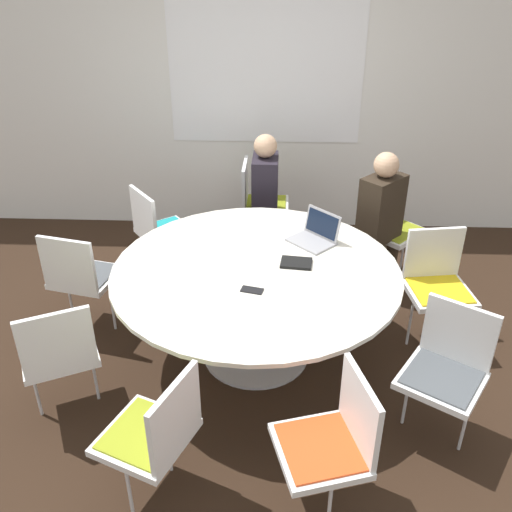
{
  "coord_description": "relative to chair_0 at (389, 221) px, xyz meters",
  "views": [
    {
      "loc": [
        0.14,
        -3.26,
        2.71
      ],
      "look_at": [
        0.0,
        0.0,
        0.83
      ],
      "focal_mm": 40.0,
      "sensor_mm": 36.0,
      "label": 1
    }
  ],
  "objects": [
    {
      "name": "chair_2",
      "position": [
        -1.96,
        -0.19,
        0.0
      ],
      "size": [
        0.6,
        0.61,
        0.87
      ],
      "rotation": [
        0.0,
        0.0,
        5.37
      ],
      "color": "white",
      "rests_on": "ground_plane"
    },
    {
      "name": "person_0",
      "position": [
        -0.11,
        -0.23,
        0.19
      ],
      "size": [
        0.41,
        0.41,
        1.22
      ],
      "rotation": [
        0.0,
        0.0,
        3.93
      ],
      "color": "#2D2319",
      "rests_on": "ground_plane"
    },
    {
      "name": "chair_6",
      "position": [
        -0.66,
        -2.44,
        0.0
      ],
      "size": [
        0.53,
        0.54,
        0.87
      ],
      "rotation": [
        0.0,
        0.0,
        8.14
      ],
      "color": "white",
      "rests_on": "ground_plane"
    },
    {
      "name": "chair_0",
      "position": [
        0.0,
        0.0,
        0.0
      ],
      "size": [
        0.61,
        0.61,
        0.87
      ],
      "rotation": [
        0.0,
        0.0,
        3.93
      ],
      "color": "white",
      "rests_on": "ground_plane"
    },
    {
      "name": "chair_8",
      "position": [
        0.2,
        -0.93,
        0.0
      ],
      "size": [
        0.5,
        0.48,
        0.87
      ],
      "rotation": [
        0.0,
        0.0,
        9.57
      ],
      "color": "white",
      "rests_on": "ground_plane"
    },
    {
      "name": "person_1",
      "position": [
        -1.06,
        0.19,
        0.19
      ],
      "size": [
        0.26,
        0.36,
        1.22
      ],
      "rotation": [
        0.0,
        0.0,
        4.7
      ],
      "color": "#231E28",
      "rests_on": "ground_plane"
    },
    {
      "name": "laptop",
      "position": [
        -0.68,
        -0.78,
        0.26
      ],
      "size": [
        0.4,
        0.4,
        0.21
      ],
      "rotation": [
        0.0,
        0.0,
        -0.79
      ],
      "color": "#99999E",
      "rests_on": "conference_table"
    },
    {
      "name": "wall_back",
      "position": [
        -1.1,
        0.99,
        0.83
      ],
      "size": [
        8.0,
        0.07,
        2.7
      ],
      "color": "silver",
      "rests_on": "ground_plane"
    },
    {
      "name": "spiral_notebook",
      "position": [
        -0.83,
        -1.12,
        0.22
      ],
      "size": [
        0.23,
        0.17,
        0.02
      ],
      "color": "black",
      "rests_on": "conference_table"
    },
    {
      "name": "chair_3",
      "position": [
        -2.4,
        -0.96,
        0.0
      ],
      "size": [
        0.52,
        0.51,
        0.87
      ],
      "rotation": [
        0.0,
        0.0,
        6.05
      ],
      "color": "white",
      "rests_on": "ground_plane"
    },
    {
      "name": "chair_1",
      "position": [
        -1.14,
        0.43,
        0.0
      ],
      "size": [
        0.43,
        0.45,
        0.87
      ],
      "rotation": [
        0.0,
        0.0,
        4.7
      ],
      "color": "white",
      "rests_on": "ground_plane"
    },
    {
      "name": "cell_phone",
      "position": [
        -1.11,
        -1.46,
        0.22
      ],
      "size": [
        0.15,
        0.1,
        0.01
      ],
      "color": "black",
      "rests_on": "conference_table"
    },
    {
      "name": "ground_plane",
      "position": [
        -1.1,
        -1.19,
        -0.52
      ],
      "size": [
        16.0,
        16.0,
        0.0
      ],
      "primitive_type": "plane",
      "color": "black"
    },
    {
      "name": "chair_7",
      "position": [
        0.04,
        -1.87,
        0.0
      ],
      "size": [
        0.6,
        0.59,
        0.87
      ],
      "rotation": [
        0.0,
        0.0,
        8.84
      ],
      "color": "white",
      "rests_on": "ground_plane"
    },
    {
      "name": "conference_table",
      "position": [
        -1.1,
        -1.19,
        0.09
      ],
      "size": [
        1.94,
        1.94,
        0.73
      ],
      "color": "#B7B7BC",
      "rests_on": "ground_plane"
    },
    {
      "name": "chair_4",
      "position": [
        -2.26,
        -1.83,
        0.0
      ],
      "size": [
        0.58,
        0.57,
        0.87
      ],
      "rotation": [
        0.0,
        0.0,
        6.73
      ],
      "color": "white",
      "rests_on": "ground_plane"
    },
    {
      "name": "chair_5",
      "position": [
        -1.55,
        -2.44,
        0.0
      ],
      "size": [
        0.56,
        0.57,
        0.87
      ],
      "rotation": [
        0.0,
        0.0,
        7.45
      ],
      "color": "white",
      "rests_on": "ground_plane"
    }
  ]
}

